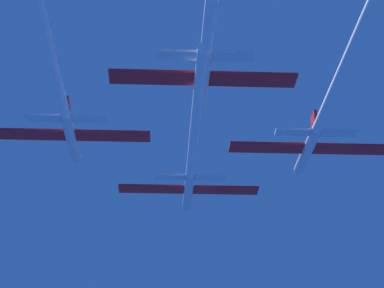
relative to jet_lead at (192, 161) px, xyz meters
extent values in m
cylinder|color=white|center=(0.00, 10.20, -0.03)|extent=(1.29, 11.74, 1.29)
cone|color=white|center=(0.00, 17.36, -0.03)|extent=(1.27, 2.58, 1.27)
ellipsoid|color=black|center=(0.00, 12.79, 0.51)|extent=(0.90, 2.35, 0.65)
cube|color=red|center=(-5.10, 9.62, -0.03)|extent=(8.92, 2.58, 0.28)
cube|color=red|center=(5.10, 9.62, -0.03)|extent=(8.92, 2.58, 0.28)
cube|color=red|center=(0.00, 5.51, 1.55)|extent=(0.34, 2.11, 1.88)
cube|color=white|center=(-2.65, 5.28, -0.03)|extent=(4.01, 1.55, 0.28)
cube|color=white|center=(2.65, 5.28, -0.03)|extent=(4.01, 1.55, 0.28)
cylinder|color=white|center=(0.00, -10.77, -0.03)|extent=(1.16, 30.22, 1.16)
cylinder|color=white|center=(-14.72, -3.77, 1.11)|extent=(1.29, 11.74, 1.29)
cone|color=white|center=(-14.72, 3.39, 1.11)|extent=(1.27, 2.58, 1.27)
ellipsoid|color=black|center=(-14.72, -1.19, 1.66)|extent=(0.90, 2.35, 0.65)
cube|color=red|center=(-19.82, -4.36, 1.11)|extent=(8.92, 2.58, 0.28)
cube|color=red|center=(-9.61, -4.36, 1.11)|extent=(8.92, 2.58, 0.28)
cube|color=red|center=(-14.72, -8.47, 2.70)|extent=(0.34, 2.11, 1.88)
cube|color=white|center=(-17.37, -8.70, 1.11)|extent=(4.01, 1.55, 0.28)
cube|color=white|center=(-12.06, -8.70, 1.11)|extent=(4.01, 1.55, 0.28)
cylinder|color=white|center=(-14.72, -27.56, 1.11)|extent=(1.16, 35.84, 1.16)
cylinder|color=white|center=(13.90, -3.78, -0.05)|extent=(1.29, 11.74, 1.29)
cone|color=white|center=(13.90, 3.38, -0.05)|extent=(1.27, 2.58, 1.27)
ellipsoid|color=black|center=(13.90, -1.20, 0.50)|extent=(0.90, 2.35, 0.65)
cube|color=red|center=(8.79, -4.36, -0.05)|extent=(8.92, 2.58, 0.28)
cube|color=red|center=(19.00, -4.36, -0.05)|extent=(8.92, 2.58, 0.28)
cube|color=red|center=(13.90, -8.47, 1.53)|extent=(0.34, 2.11, 1.88)
cube|color=white|center=(11.25, -8.71, -0.05)|extent=(4.01, 1.55, 0.28)
cube|color=white|center=(16.55, -8.71, -0.05)|extent=(4.01, 1.55, 0.28)
cylinder|color=white|center=(13.90, -25.58, -0.05)|extent=(1.16, 31.87, 1.16)
cylinder|color=white|center=(0.35, -18.36, 0.73)|extent=(1.29, 11.74, 1.29)
cone|color=white|center=(0.35, -11.20, 0.73)|extent=(1.27, 2.58, 1.27)
ellipsoid|color=black|center=(0.35, -15.78, 1.28)|extent=(0.90, 2.35, 0.65)
cube|color=red|center=(-4.76, -18.95, 0.73)|extent=(8.92, 2.58, 0.28)
cube|color=red|center=(5.45, -18.95, 0.73)|extent=(8.92, 2.58, 0.28)
cube|color=red|center=(0.35, -23.05, 2.31)|extent=(0.34, 2.11, 1.88)
cube|color=white|center=(-2.30, -23.29, 0.73)|extent=(4.01, 1.55, 0.28)
cube|color=white|center=(3.00, -23.29, 0.73)|extent=(4.01, 1.55, 0.28)
camera|label=1|loc=(-3.56, -82.47, -36.93)|focal=67.67mm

